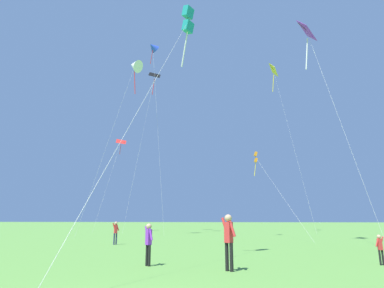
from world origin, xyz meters
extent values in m
cube|color=purple|center=(7.81, 20.11, 16.79)|extent=(1.61, 2.38, 1.86)
cylinder|color=#3F382D|center=(7.81, 20.11, 16.79)|extent=(1.49, 0.83, 1.07)
cylinder|color=silver|center=(7.64, 20.03, 14.67)|extent=(0.46, 0.29, 2.78)
cylinder|color=silver|center=(8.70, 17.03, 8.31)|extent=(1.78, 6.17, 16.63)
cone|color=blue|center=(-9.17, 33.33, 24.21)|extent=(1.84, 1.90, 1.56)
cylinder|color=red|center=(-9.35, 33.47, 22.82)|extent=(0.45, 0.37, 1.79)
cylinder|color=silver|center=(-7.55, 30.87, 12.05)|extent=(3.25, 4.95, 24.10)
cube|color=yellow|center=(7.19, 41.12, 23.36)|extent=(1.38, 2.51, 1.90)
cylinder|color=#3F382D|center=(7.19, 41.12, 23.36)|extent=(1.12, 1.08, 1.07)
cylinder|color=yellow|center=(7.05, 41.15, 21.30)|extent=(0.39, 0.17, 2.77)
cylinder|color=silver|center=(8.63, 37.61, 11.60)|extent=(2.88, 7.04, 23.21)
cube|color=orange|center=(3.61, 29.94, 8.50)|extent=(0.43, 0.47, 0.49)
cube|color=orange|center=(3.61, 29.94, 7.84)|extent=(0.43, 0.47, 0.49)
cylinder|color=#3F382D|center=(3.61, 29.94, 8.17)|extent=(0.03, 0.03, 0.95)
cylinder|color=yellow|center=(3.50, 29.82, 6.93)|extent=(0.31, 0.33, 1.64)
cylinder|color=silver|center=(5.37, 25.11, 4.04)|extent=(3.52, 9.69, 8.08)
cube|color=red|center=(-15.56, 39.86, 12.92)|extent=(1.51, 1.22, 0.92)
cylinder|color=#3F382D|center=(-15.56, 39.86, 12.92)|extent=(1.17, 0.30, 0.25)
cylinder|color=red|center=(-15.65, 39.93, 11.75)|extent=(0.27, 0.23, 1.44)
cylinder|color=silver|center=(-15.91, 36.79, 6.41)|extent=(0.72, 6.17, 12.82)
cube|color=black|center=(-10.57, 39.41, 23.03)|extent=(1.68, 1.39, 1.31)
cylinder|color=#3F382D|center=(-10.57, 39.41, 23.03)|extent=(1.52, 0.11, 0.50)
cylinder|color=red|center=(-10.70, 39.39, 21.16)|extent=(0.35, 0.15, 2.56)
cylinder|color=silver|center=(-11.42, 36.39, 11.45)|extent=(1.71, 6.07, 22.90)
cone|color=white|center=(-9.89, 28.56, 19.21)|extent=(2.18, 2.03, 1.90)
cylinder|color=red|center=(-9.80, 28.59, 17.14)|extent=(0.28, 0.18, 2.92)
cylinder|color=silver|center=(-11.53, 26.13, 9.54)|extent=(3.31, 4.87, 19.07)
cube|color=teal|center=(-0.19, 9.08, 11.75)|extent=(0.62, 0.65, 0.57)
cube|color=teal|center=(-0.19, 9.08, 10.95)|extent=(0.62, 0.65, 0.57)
cylinder|color=#3F382D|center=(-0.19, 9.08, 11.35)|extent=(0.03, 0.03, 1.14)
cylinder|color=silver|center=(-0.37, 9.22, 9.91)|extent=(0.45, 0.38, 1.88)
cylinder|color=silver|center=(-1.04, 5.04, 5.62)|extent=(1.71, 8.09, 11.24)
cylinder|color=#2D3351|center=(-6.51, 16.64, 0.37)|extent=(0.10, 0.10, 0.75)
cylinder|color=#2D3351|center=(-6.40, 16.74, 0.37)|extent=(0.10, 0.10, 0.75)
cube|color=red|center=(-6.46, 16.69, 1.03)|extent=(0.25, 0.25, 0.56)
cylinder|color=red|center=(-6.54, 16.61, 1.16)|extent=(0.23, 0.22, 0.52)
cylinder|color=red|center=(-6.37, 16.77, 1.16)|extent=(0.23, 0.22, 0.52)
sphere|color=tan|center=(-6.46, 16.69, 1.41)|extent=(0.21, 0.21, 0.21)
cylinder|color=black|center=(1.63, 6.30, 0.45)|extent=(0.12, 0.12, 0.90)
cylinder|color=black|center=(1.78, 6.19, 0.45)|extent=(0.12, 0.12, 0.90)
cube|color=red|center=(1.71, 6.24, 1.24)|extent=(0.30, 0.30, 0.68)
cylinder|color=red|center=(1.59, 6.32, 1.41)|extent=(0.30, 0.25, 0.63)
cylinder|color=red|center=(1.82, 6.16, 1.41)|extent=(0.30, 0.25, 0.63)
sphere|color=tan|center=(1.71, 6.24, 1.70)|extent=(0.25, 0.25, 0.25)
cylinder|color=black|center=(7.30, 8.62, 0.27)|extent=(0.07, 0.07, 0.54)
cylinder|color=black|center=(7.19, 8.60, 0.27)|extent=(0.07, 0.07, 0.54)
cube|color=red|center=(7.25, 8.61, 0.74)|extent=(0.16, 0.15, 0.41)
cylinder|color=red|center=(7.33, 8.63, 0.85)|extent=(0.19, 0.09, 0.38)
cylinder|color=red|center=(7.17, 8.59, 0.85)|extent=(0.19, 0.09, 0.38)
sphere|color=tan|center=(7.25, 8.61, 1.02)|extent=(0.15, 0.15, 0.15)
cylinder|color=black|center=(-1.35, 7.06, 0.37)|extent=(0.10, 0.10, 0.74)
cylinder|color=black|center=(-1.23, 6.96, 0.37)|extent=(0.10, 0.10, 0.74)
cube|color=purple|center=(-1.29, 7.01, 1.02)|extent=(0.25, 0.25, 0.56)
cylinder|color=purple|center=(-1.38, 7.08, 1.16)|extent=(0.24, 0.21, 0.52)
cylinder|color=purple|center=(-1.20, 6.94, 1.16)|extent=(0.24, 0.21, 0.52)
sphere|color=tan|center=(-1.29, 7.01, 1.41)|extent=(0.20, 0.20, 0.20)
camera|label=1|loc=(2.28, -5.19, 1.66)|focal=30.67mm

